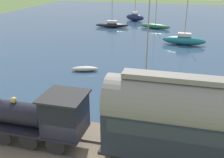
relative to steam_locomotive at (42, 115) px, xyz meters
name	(u,v)px	position (x,y,z in m)	size (l,w,h in m)	color
harbor_water	(156,24)	(43.22, -1.86, -2.37)	(80.00, 80.00, 0.01)	#2D4760
rail_embankment	(76,153)	(0.00, -1.86, -2.12)	(5.85, 56.00, 0.63)	#756651
steam_locomotive	(42,115)	(0.00, 0.00, 0.00)	(2.25, 6.34, 3.26)	black
passenger_coach	(206,122)	(0.00, -8.32, 0.85)	(2.44, 9.70, 4.72)	black
sailboat_brown	(146,76)	(11.99, -4.07, -1.80)	(2.50, 4.07, 9.23)	brown
sailboat_navy	(135,17)	(45.72, 2.94, -1.58)	(2.92, 4.53, 7.17)	#192347
sailboat_teal	(184,40)	(27.13, -7.43, -1.67)	(1.86, 6.12, 8.93)	#1E707A
sailboat_green	(155,26)	(38.09, -2.23, -1.87)	(2.53, 5.87, 8.79)	#236B42
sailboat_black	(112,25)	(37.24, 5.83, -1.89)	(2.49, 6.43, 5.66)	black
rowboat_near_shore	(85,69)	(13.18, 2.46, -2.12)	(1.57, 2.89, 0.50)	#B7B2A3
rowboat_off_pier	(190,89)	(10.55, -8.11, -2.11)	(1.59, 2.64, 0.51)	silver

